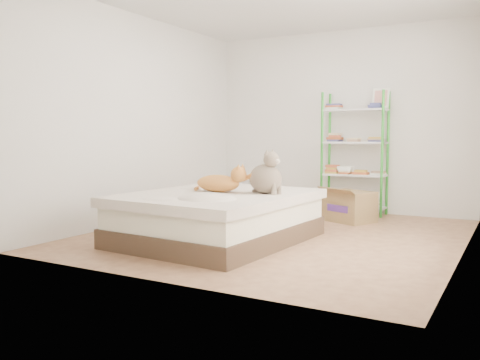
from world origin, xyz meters
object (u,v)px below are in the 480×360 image
Objects in this scene: bed at (218,217)px; white_bin at (235,192)px; cardboard_box at (349,206)px; orange_cat at (218,181)px; shelf_unit at (355,158)px; grey_cat at (265,172)px.

bed is 2.74m from white_bin.
cardboard_box is 2.14m from white_bin.
white_bin is (-1.16, 2.39, -0.40)m from orange_cat.
orange_cat is at bearing -107.20° from shelf_unit.
grey_cat reaches higher than orange_cat.
orange_cat is at bearing 122.16° from bed.
grey_cat is at bearing 24.99° from bed.
orange_cat is 0.80× the size of cardboard_box.
cardboard_box is 1.61× the size of white_bin.
grey_cat is (0.46, 0.18, 0.47)m from bed.
bed is at bearing -105.87° from shelf_unit.
cardboard_box is at bearing -1.39° from grey_cat.
shelf_unit is at bearing 5.51° from grey_cat.
shelf_unit is 3.94× the size of white_bin.
grey_cat reaches higher than cardboard_box.
bed is 4.72× the size of white_bin.
grey_cat is at bearing -53.89° from white_bin.
orange_cat is 1.30× the size of grey_cat.
shelf_unit is at bearing 77.94° from bed.
white_bin is (-1.20, 2.47, -0.04)m from bed.
bed is at bearing -90.57° from cardboard_box.
shelf_unit is (0.25, 2.32, 0.07)m from grey_cat.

